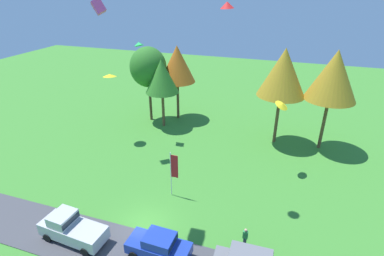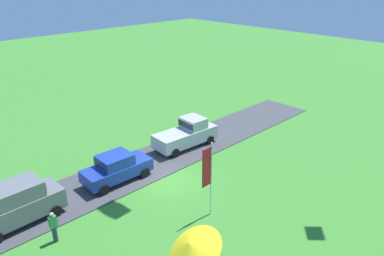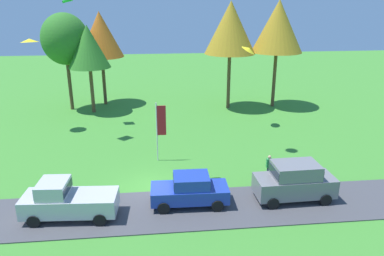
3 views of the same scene
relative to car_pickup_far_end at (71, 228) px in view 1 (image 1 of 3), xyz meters
name	(u,v)px [view 1 (image 1 of 3)]	position (x,y,z in m)	size (l,w,h in m)	color
ground_plane	(146,226)	(4.49, 2.90, -1.11)	(120.00, 120.00, 0.00)	#3D842D
pavement_strip	(128,253)	(4.49, 0.14, -1.08)	(36.00, 4.40, 0.06)	#424247
car_pickup_far_end	(71,228)	(0.00, 0.00, 0.00)	(5.12, 2.31, 2.14)	#B7B7BC
car_sedan_mid_row	(159,245)	(6.74, 0.59, -0.07)	(4.45, 2.05, 1.84)	#1E389E
person_watching_sky	(245,238)	(12.19, 3.27, -0.23)	(0.36, 0.24, 1.71)	#2D334C
tree_far_left	(148,67)	(-3.84, 21.58, 6.26)	(4.73, 4.73, 9.99)	brown
tree_lone_near	(162,76)	(-1.40, 20.27, 5.63)	(4.21, 4.21, 8.88)	brown
tree_far_right	(177,64)	(-0.51, 23.35, 6.53)	(4.76, 4.76, 10.04)	brown
tree_center_back	(283,73)	(12.91, 20.33, 7.34)	(5.26, 5.26, 11.11)	brown
tree_right_of_center	(334,76)	(17.95, 20.50, 7.43)	(5.32, 5.32, 11.22)	brown
flag_banner	(173,169)	(5.24, 7.11, 1.68)	(0.71, 0.08, 4.40)	silver
kite_delta_topmost	(110,75)	(-5.32, 14.99, 6.85)	(1.48, 1.48, 0.30)	yellow
kite_diamond_low_drifter	(139,44)	(-2.26, 16.55, 10.17)	(0.83, 0.98, 0.39)	green
kite_delta_mid_center	(227,5)	(8.97, 8.46, 14.73)	(0.94, 0.94, 0.44)	red
kite_box_trailing_tail	(98,7)	(-3.99, 12.63, 14.10)	(0.87, 0.87, 1.21)	#EA4C9E
kite_delta_high_left	(282,105)	(13.33, 14.21, 5.97)	(1.29, 1.29, 0.26)	yellow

